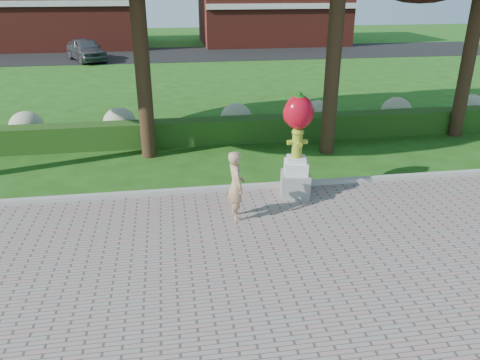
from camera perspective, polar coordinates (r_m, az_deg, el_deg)
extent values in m
plane|color=#214B12|center=(9.33, 0.77, -8.95)|extent=(100.00, 100.00, 0.00)
cube|color=#ADADA5|center=(11.92, -1.66, -1.08)|extent=(40.00, 0.18, 0.15)
cube|color=#184012|center=(15.54, -3.59, 5.97)|extent=(24.00, 0.70, 0.80)
ellipsoid|color=#9EA981|center=(17.05, -24.58, 5.98)|extent=(1.10, 1.10, 0.99)
ellipsoid|color=#9EA981|center=(16.48, -14.46, 6.83)|extent=(1.10, 1.10, 0.99)
ellipsoid|color=#9EA981|center=(16.57, -0.48, 7.64)|extent=(1.10, 1.10, 0.99)
ellipsoid|color=#9EA981|center=(17.25, 9.52, 7.95)|extent=(1.10, 1.10, 0.99)
ellipsoid|color=#9EA981|center=(18.41, 18.52, 8.02)|extent=(1.10, 1.10, 0.99)
ellipsoid|color=#9EA981|center=(19.95, 26.30, 7.93)|extent=(1.10, 1.10, 0.99)
cube|color=black|center=(36.17, -6.98, 15.01)|extent=(50.00, 8.00, 0.02)
cube|color=maroon|center=(42.71, -21.96, 19.54)|extent=(14.00, 8.00, 7.00)
cube|color=maroon|center=(42.87, 3.89, 20.63)|extent=(12.00, 8.00, 6.40)
cylinder|color=black|center=(13.94, -11.94, 14.86)|extent=(0.44, 0.44, 6.16)
cylinder|color=black|center=(14.22, 11.57, 17.32)|extent=(0.44, 0.44, 7.28)
cylinder|color=black|center=(17.48, 26.28, 14.17)|extent=(0.44, 0.44, 5.88)
cube|color=gray|center=(11.69, 6.74, -0.45)|extent=(0.81, 0.81, 0.56)
cube|color=silver|center=(11.52, 6.84, 1.55)|extent=(0.65, 0.65, 0.31)
cube|color=silver|center=(11.44, 6.89, 2.54)|extent=(0.52, 0.52, 0.11)
cylinder|color=olive|center=(11.32, 6.98, 4.29)|extent=(0.25, 0.25, 0.63)
ellipsoid|color=olive|center=(11.23, 7.05, 5.81)|extent=(0.29, 0.29, 0.20)
cylinder|color=olive|center=(11.25, 6.11, 4.58)|extent=(0.13, 0.12, 0.12)
cylinder|color=olive|center=(11.35, 7.87, 4.65)|extent=(0.13, 0.12, 0.12)
cylinder|color=olive|center=(11.15, 7.22, 4.34)|extent=(0.13, 0.13, 0.13)
cylinder|color=olive|center=(11.20, 7.08, 6.25)|extent=(0.09, 0.09, 0.06)
ellipsoid|color=#AE091A|center=(11.09, 7.17, 8.19)|extent=(0.70, 0.63, 0.81)
ellipsoid|color=#AE091A|center=(11.05, 6.15, 8.05)|extent=(0.35, 0.35, 0.52)
ellipsoid|color=#AE091A|center=(11.16, 8.18, 8.10)|extent=(0.35, 0.35, 0.52)
cylinder|color=#155513|center=(11.00, 7.28, 10.22)|extent=(0.11, 0.11, 0.13)
ellipsoid|color=#155513|center=(11.01, 7.27, 10.05)|extent=(0.27, 0.27, 0.09)
imported|color=tan|center=(10.25, -0.50, -0.65)|extent=(0.45, 0.62, 1.58)
imported|color=#45484D|center=(34.16, -18.25, 14.88)|extent=(3.42, 4.70, 1.49)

